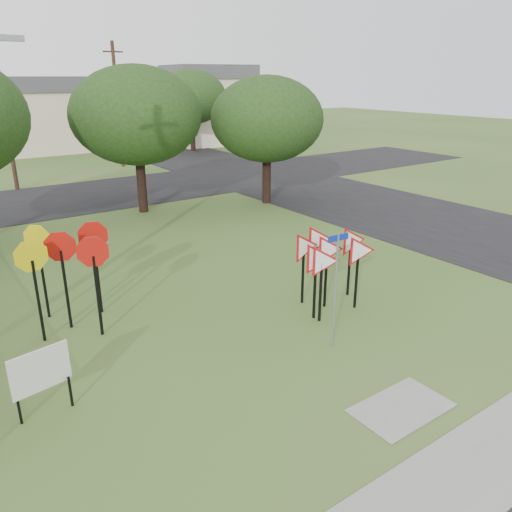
{
  "coord_description": "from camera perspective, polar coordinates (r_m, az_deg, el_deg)",
  "views": [
    {
      "loc": [
        -7.21,
        -7.53,
        6.29
      ],
      "look_at": [
        0.25,
        3.0,
        1.6
      ],
      "focal_mm": 35.0,
      "sensor_mm": 36.0,
      "label": 1
    }
  ],
  "objects": [
    {
      "name": "tree_near_mid",
      "position": [
        24.4,
        -13.53,
        15.33
      ],
      "size": [
        6.0,
        6.0,
        6.8
      ],
      "color": "black",
      "rests_on": "ground"
    },
    {
      "name": "curb_pad",
      "position": [
        10.85,
        16.28,
        -16.31
      ],
      "size": [
        2.0,
        1.2,
        0.02
      ],
      "primitive_type": "cube",
      "color": "gray",
      "rests_on": "ground"
    },
    {
      "name": "far_pole_a",
      "position": [
        32.0,
        -26.85,
        14.89
      ],
      "size": [
        1.4,
        0.24,
        9.0
      ],
      "color": "#3F281D",
      "rests_on": "ground"
    },
    {
      "name": "sidewalk",
      "position": [
        10.12,
        24.68,
        -20.52
      ],
      "size": [
        30.0,
        1.6,
        0.02
      ],
      "primitive_type": "cube",
      "color": "gray",
      "rests_on": "ground"
    },
    {
      "name": "ground",
      "position": [
        12.18,
        7.37,
        -11.31
      ],
      "size": [
        140.0,
        140.0,
        0.0
      ],
      "primitive_type": "plane",
      "color": "#375720"
    },
    {
      "name": "tree_far_right",
      "position": [
        44.9,
        -7.43,
        17.57
      ],
      "size": [
        6.0,
        6.0,
        6.8
      ],
      "color": "black",
      "rests_on": "ground"
    },
    {
      "name": "street_far",
      "position": [
        29.14,
        -20.25,
        6.29
      ],
      "size": [
        60.0,
        8.0,
        0.02
      ],
      "primitive_type": "cube",
      "color": "black",
      "rests_on": "ground"
    },
    {
      "name": "tree_near_right",
      "position": [
        25.64,
        1.27,
        15.34
      ],
      "size": [
        5.6,
        5.6,
        6.33
      ],
      "color": "black",
      "rests_on": "ground"
    },
    {
      "name": "house_right",
      "position": [
        50.37,
        -5.46,
        16.87
      ],
      "size": [
        8.3,
        8.3,
        7.2
      ],
      "color": "beige",
      "rests_on": "ground"
    },
    {
      "name": "far_pole_b",
      "position": [
        37.96,
        -15.53,
        16.34
      ],
      "size": [
        1.4,
        0.24,
        8.5
      ],
      "color": "#3F281D",
      "rests_on": "ground"
    },
    {
      "name": "yield_sign_cluster",
      "position": [
        14.03,
        8.24,
        0.37
      ],
      "size": [
        2.77,
        1.87,
        2.21
      ],
      "color": "black",
      "rests_on": "ground"
    },
    {
      "name": "house_mid",
      "position": [
        48.94,
        -22.78,
        14.8
      ],
      "size": [
        8.4,
        8.4,
        6.2
      ],
      "color": "beige",
      "rests_on": "ground"
    },
    {
      "name": "info_board",
      "position": [
        10.58,
        -23.39,
        -12.12
      ],
      "size": [
        1.14,
        0.24,
        1.44
      ],
      "color": "black",
      "rests_on": "ground"
    },
    {
      "name": "stop_sign_cluster",
      "position": [
        13.53,
        -21.02,
        -0.06
      ],
      "size": [
        2.52,
        2.33,
        2.67
      ],
      "color": "black",
      "rests_on": "ground"
    },
    {
      "name": "street_right",
      "position": [
        26.75,
        12.03,
        5.95
      ],
      "size": [
        8.0,
        50.0,
        0.02
      ],
      "primitive_type": "cube",
      "color": "black",
      "rests_on": "ground"
    },
    {
      "name": "street_name_sign",
      "position": [
        11.89,
        9.07,
        -3.19
      ],
      "size": [
        0.6,
        0.06,
        2.89
      ],
      "color": "gray",
      "rests_on": "ground"
    }
  ]
}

